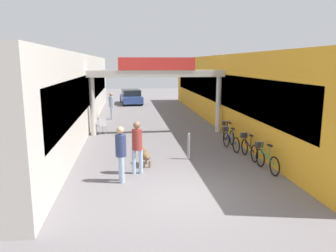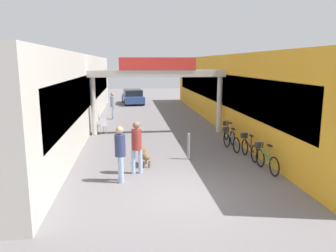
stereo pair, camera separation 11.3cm
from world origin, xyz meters
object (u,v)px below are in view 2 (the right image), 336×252
at_px(bicycle_black_second, 249,147).
at_px(parked_car_blue, 133,97).
at_px(cafe_chair_aluminium_nearer, 103,124).
at_px(pedestrian_companion, 120,150).
at_px(pedestrian_carrying_crate, 113,104).
at_px(bicycle_green_nearest, 266,158).
at_px(bicycle_blue_third, 230,139).
at_px(pedestrian_with_dog, 137,144).
at_px(dog_on_leash, 145,155).
at_px(bicycle_orange_farthest, 229,133).
at_px(bollard_post_metal, 189,146).

xyz_separation_m(bicycle_black_second, parked_car_blue, (-4.38, 18.27, 0.21)).
bearing_deg(cafe_chair_aluminium_nearer, pedestrian_companion, -81.12).
height_order(pedestrian_carrying_crate, cafe_chair_aluminium_nearer, pedestrian_carrying_crate).
distance_m(bicycle_green_nearest, bicycle_blue_third, 2.96).
bearing_deg(cafe_chair_aluminium_nearer, bicycle_black_second, -39.91).
bearing_deg(pedestrian_with_dog, cafe_chair_aluminium_nearer, 104.32).
relative_size(pedestrian_companion, bicycle_blue_third, 1.06).
xyz_separation_m(pedestrian_with_dog, pedestrian_companion, (-0.53, -0.72, -0.01)).
bearing_deg(cafe_chair_aluminium_nearer, parked_car_blue, 82.51).
relative_size(dog_on_leash, parked_car_blue, 0.21).
bearing_deg(dog_on_leash, pedestrian_with_dog, -109.12).
height_order(dog_on_leash, bicycle_orange_farthest, bicycle_orange_farthest).
relative_size(pedestrian_with_dog, pedestrian_companion, 1.01).
bearing_deg(bicycle_black_second, bicycle_green_nearest, -88.63).
xyz_separation_m(pedestrian_with_dog, bicycle_orange_farthest, (4.47, 4.10, -0.61)).
bearing_deg(bicycle_blue_third, dog_on_leash, -154.00).
bearing_deg(bicycle_blue_third, parked_car_blue, 103.51).
distance_m(bollard_post_metal, cafe_chair_aluminium_nearer, 6.24).
relative_size(bicycle_green_nearest, cafe_chair_aluminium_nearer, 1.90).
bearing_deg(pedestrian_carrying_crate, bollard_post_metal, -70.92).
bearing_deg(pedestrian_companion, pedestrian_with_dog, 53.86).
bearing_deg(bicycle_green_nearest, cafe_chair_aluminium_nearer, 132.58).
height_order(bicycle_black_second, parked_car_blue, parked_car_blue).
distance_m(bicycle_green_nearest, parked_car_blue, 20.34).
bearing_deg(cafe_chair_aluminium_nearer, bicycle_orange_farthest, -21.26).
height_order(cafe_chair_aluminium_nearer, parked_car_blue, parked_car_blue).
bearing_deg(dog_on_leash, bollard_post_metal, 18.77).
bearing_deg(bollard_post_metal, cafe_chair_aluminium_nearer, 126.44).
relative_size(pedestrian_carrying_crate, parked_car_blue, 0.43).
height_order(bicycle_black_second, bollard_post_metal, bollard_post_metal).
bearing_deg(bollard_post_metal, dog_on_leash, -161.23).
bearing_deg(parked_car_blue, bicycle_black_second, -76.53).
relative_size(bicycle_green_nearest, bollard_post_metal, 1.60).
height_order(bicycle_orange_farthest, parked_car_blue, parked_car_blue).
bearing_deg(pedestrian_with_dog, bicycle_green_nearest, -2.61).
relative_size(pedestrian_carrying_crate, bicycle_blue_third, 1.06).
xyz_separation_m(pedestrian_with_dog, pedestrian_carrying_crate, (-1.34, 11.28, -0.02)).
height_order(pedestrian_companion, bicycle_orange_farthest, pedestrian_companion).
height_order(pedestrian_companion, bicycle_green_nearest, pedestrian_companion).
xyz_separation_m(pedestrian_with_dog, bollard_post_metal, (2.05, 1.46, -0.51)).
xyz_separation_m(bicycle_blue_third, bollard_post_metal, (-2.08, -1.28, 0.10)).
bearing_deg(pedestrian_carrying_crate, cafe_chair_aluminium_nearer, -93.71).
distance_m(dog_on_leash, bicycle_orange_farthest, 5.28).
xyz_separation_m(bicycle_orange_farthest, bollard_post_metal, (-2.42, -2.64, 0.10)).
bearing_deg(bicycle_green_nearest, pedestrian_with_dog, 177.39).
relative_size(dog_on_leash, bollard_post_metal, 0.83).
relative_size(bicycle_blue_third, bollard_post_metal, 1.60).
height_order(bicycle_black_second, bicycle_blue_third, same).
height_order(bicycle_green_nearest, cafe_chair_aluminium_nearer, bicycle_green_nearest).
height_order(pedestrian_companion, bicycle_blue_third, pedestrian_companion).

